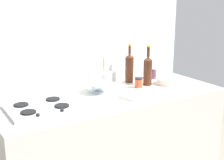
# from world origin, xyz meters

# --- Properties ---
(counter_block) EXTENTS (1.80, 0.70, 0.90)m
(counter_block) POSITION_xyz_m (0.00, 0.00, 0.45)
(counter_block) COLOR beige
(counter_block) RESTS_ON ground
(backsplash_panel) EXTENTS (1.90, 0.06, 2.19)m
(backsplash_panel) POSITION_xyz_m (0.00, 0.38, 1.10)
(backsplash_panel) COLOR silver
(backsplash_panel) RESTS_ON ground
(stovetop_hob) EXTENTS (0.46, 0.36, 0.04)m
(stovetop_hob) POSITION_xyz_m (-0.58, -0.02, 0.91)
(stovetop_hob) COLOR #B2B2B7
(stovetop_hob) RESTS_ON counter_block
(plate_stack) EXTENTS (0.22, 0.22, 0.06)m
(plate_stack) POSITION_xyz_m (0.59, -0.00, 0.93)
(plate_stack) COLOR silver
(plate_stack) RESTS_ON counter_block
(wine_bottle_leftmost) EXTENTS (0.07, 0.07, 0.35)m
(wine_bottle_leftmost) POSITION_xyz_m (0.33, 0.24, 1.03)
(wine_bottle_leftmost) COLOR #472314
(wine_bottle_leftmost) RESTS_ON counter_block
(wine_bottle_mid_left) EXTENTS (0.07, 0.07, 0.35)m
(wine_bottle_mid_left) POSITION_xyz_m (0.41, 0.08, 1.03)
(wine_bottle_mid_left) COLOR #472314
(wine_bottle_mid_left) RESTS_ON counter_block
(mixing_bowl) EXTENTS (0.22, 0.22, 0.08)m
(mixing_bowl) POSITION_xyz_m (-0.06, 0.11, 0.94)
(mixing_bowl) COLOR silver
(mixing_bowl) RESTS_ON counter_block
(utensil_crock) EXTENTS (0.09, 0.09, 0.29)m
(utensil_crock) POSITION_xyz_m (0.10, 0.24, 0.96)
(utensil_crock) COLOR silver
(utensil_crock) RESTS_ON counter_block
(condiment_jar_front) EXTENTS (0.08, 0.08, 0.10)m
(condiment_jar_front) POSITION_xyz_m (0.59, 0.24, 0.95)
(condiment_jar_front) COLOR #66384C
(condiment_jar_front) RESTS_ON counter_block
(condiment_jar_rear) EXTENTS (0.07, 0.07, 0.09)m
(condiment_jar_rear) POSITION_xyz_m (0.29, 0.05, 0.94)
(condiment_jar_rear) COLOR #C64C2D
(condiment_jar_rear) RESTS_ON counter_block
(cutting_board) EXTENTS (0.30, 0.22, 0.02)m
(cutting_board) POSITION_xyz_m (0.15, -0.12, 0.91)
(cutting_board) COLOR silver
(cutting_board) RESTS_ON counter_block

